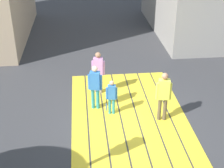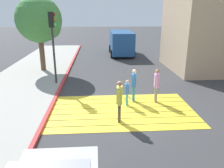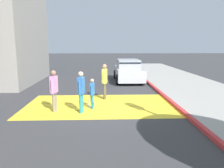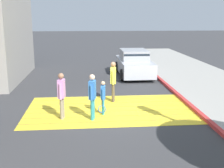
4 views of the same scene
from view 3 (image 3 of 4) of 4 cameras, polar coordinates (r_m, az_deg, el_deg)
ground_plane at (r=9.62m, az=-3.30°, el=-5.54°), size 120.00×120.00×0.00m
crosswalk_stripes at (r=9.62m, az=-3.30°, el=-5.51°), size 6.40×3.80×0.01m
sidewalk_west at (r=11.03m, az=27.31°, el=-4.32°), size 4.80×40.00×0.12m
curb_painted at (r=10.08m, az=15.57°, el=-4.79°), size 0.16×40.00×0.13m
car_parked_near_curb at (r=15.90m, az=4.32°, el=3.41°), size 2.00×4.31×1.57m
pedestrian_adult_lead at (r=10.43m, az=-1.94°, el=1.31°), size 0.27×0.50×1.71m
pedestrian_adult_trailing at (r=8.74m, az=-14.99°, el=-1.02°), size 0.26×0.48×1.65m
pedestrian_adult_side at (r=8.40m, az=-8.12°, el=-1.33°), size 0.27×0.47×1.62m
pedestrian_child_with_racket at (r=8.92m, az=-5.22°, el=-2.16°), size 0.29×0.39×1.26m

